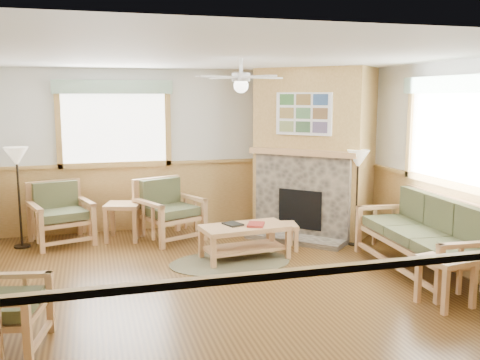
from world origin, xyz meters
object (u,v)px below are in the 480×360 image
object	(u,v)px
armchair_back_left	(61,214)
footstool	(282,236)
end_table_sofa	(446,281)
end_table_chairs	(124,222)
coffee_table	(244,242)
floor_lamp_right	(357,198)
armchair_back_right	(170,210)
floor_lamp_left	(19,198)
sofa	(422,235)

from	to	relation	value
armchair_back_left	footstool	distance (m)	3.40
end_table_sofa	footstool	size ratio (longest dim) A/B	1.24
end_table_chairs	footstool	distance (m)	2.51
coffee_table	end_table_chairs	world-z (taller)	end_table_chairs
floor_lamp_right	armchair_back_right	bearing A→B (deg)	158.50
armchair_back_right	floor_lamp_left	world-z (taller)	floor_lamp_left
armchair_back_right	sofa	bearing A→B (deg)	-64.33
coffee_table	end_table_chairs	xyz separation A→B (m)	(-1.56, 1.46, 0.06)
end_table_chairs	armchair_back_left	bearing A→B (deg)	176.97
end_table_sofa	footstool	distance (m)	2.70
sofa	end_table_chairs	size ratio (longest dim) A/B	3.59
sofa	end_table_chairs	distance (m)	4.46
footstool	end_table_chairs	bearing A→B (deg)	152.69
sofa	coffee_table	distance (m)	2.36
end_table_chairs	end_table_sofa	bearing A→B (deg)	-49.16
armchair_back_right	footstool	world-z (taller)	armchair_back_right
footstool	floor_lamp_left	bearing A→B (deg)	162.89
footstool	coffee_table	bearing A→B (deg)	-155.27
floor_lamp_left	end_table_chairs	bearing A→B (deg)	0.04
footstool	floor_lamp_left	distance (m)	3.95
armchair_back_right	floor_lamp_left	xyz separation A→B (m)	(-2.22, 0.18, 0.28)
sofa	end_table_chairs	world-z (taller)	sofa
coffee_table	floor_lamp_right	xyz separation A→B (m)	(1.84, 0.22, 0.49)
armchair_back_right	footstool	distance (m)	1.83
armchair_back_left	end_table_sofa	distance (m)	5.56
footstool	armchair_back_left	bearing A→B (deg)	159.21
armchair_back_left	floor_lamp_right	world-z (taller)	floor_lamp_right
armchair_back_left	armchair_back_right	distance (m)	1.66
end_table_chairs	floor_lamp_right	xyz separation A→B (m)	(3.40, -1.24, 0.44)
sofa	floor_lamp_left	world-z (taller)	floor_lamp_left
sofa	armchair_back_right	bearing A→B (deg)	-127.11
armchair_back_right	floor_lamp_right	distance (m)	2.91
armchair_back_left	floor_lamp_left	bearing A→B (deg)	167.87
sofa	armchair_back_right	xyz separation A→B (m)	(-2.88, 2.46, -0.01)
armchair_back_right	end_table_chairs	bearing A→B (deg)	141.95
armchair_back_left	armchair_back_right	world-z (taller)	armchair_back_right
sofa	footstool	xyz separation A→B (m)	(-1.36, 1.48, -0.30)
end_table_chairs	floor_lamp_left	size ratio (longest dim) A/B	0.39
end_table_sofa	sofa	bearing A→B (deg)	68.61
sofa	floor_lamp_right	xyz separation A→B (m)	(-0.19, 1.40, 0.25)
coffee_table	end_table_chairs	size ratio (longest dim) A/B	2.02
sofa	coffee_table	world-z (taller)	sofa
end_table_sofa	floor_lamp_right	world-z (taller)	floor_lamp_right
end_table_chairs	armchair_back_right	bearing A→B (deg)	-14.17
armchair_back_left	coffee_table	xyz separation A→B (m)	(2.50, -1.51, -0.23)
armchair_back_right	coffee_table	distance (m)	1.56
footstool	floor_lamp_left	xyz separation A→B (m)	(-3.74, 1.15, 0.57)
end_table_sofa	floor_lamp_right	distance (m)	2.49
floor_lamp_right	footstool	bearing A→B (deg)	175.70
end_table_sofa	armchair_back_left	bearing A→B (deg)	137.81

